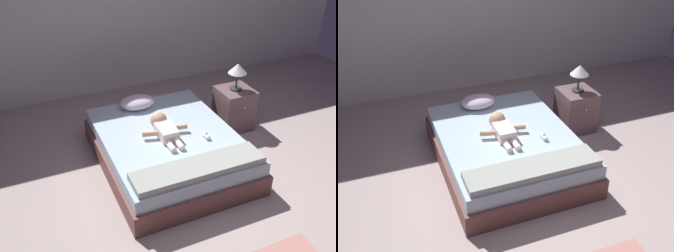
{
  "view_description": "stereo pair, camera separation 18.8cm",
  "coord_description": "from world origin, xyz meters",
  "views": [
    {
      "loc": [
        -1.53,
        -2.45,
        2.65
      ],
      "look_at": [
        -0.1,
        0.82,
        0.49
      ],
      "focal_mm": 40.87,
      "sensor_mm": 36.0,
      "label": 1
    },
    {
      "loc": [
        -1.36,
        -2.52,
        2.65
      ],
      "look_at": [
        -0.1,
        0.82,
        0.49
      ],
      "focal_mm": 40.87,
      "sensor_mm": 36.0,
      "label": 2
    }
  ],
  "objects": [
    {
      "name": "baby_bottle",
      "position": [
        0.24,
        0.58,
        0.42
      ],
      "size": [
        0.05,
        0.11,
        0.07
      ],
      "color": "white",
      "rests_on": "bed"
    },
    {
      "name": "ground_plane",
      "position": [
        0.0,
        0.0,
        0.0
      ],
      "size": [
        8.0,
        8.0,
        0.0
      ],
      "primitive_type": "plane",
      "color": "#AB9995"
    },
    {
      "name": "baby",
      "position": [
        -0.15,
        0.84,
        0.47
      ],
      "size": [
        0.53,
        0.62,
        0.19
      ],
      "color": "white",
      "rests_on": "bed"
    },
    {
      "name": "blanket",
      "position": [
        -0.1,
        0.09,
        0.43
      ],
      "size": [
        1.33,
        0.32,
        0.07
      ],
      "color": "#9EA39B",
      "rests_on": "bed"
    },
    {
      "name": "toothbrush",
      "position": [
        0.04,
        0.87,
        0.4
      ],
      "size": [
        0.04,
        0.14,
        0.02
      ],
      "color": "blue",
      "rests_on": "bed"
    },
    {
      "name": "bed",
      "position": [
        -0.1,
        0.82,
        0.19
      ],
      "size": [
        1.48,
        1.89,
        0.39
      ],
      "color": "brown",
      "rests_on": "ground_plane"
    },
    {
      "name": "lamp",
      "position": [
        1.01,
        1.22,
        0.81
      ],
      "size": [
        0.23,
        0.23,
        0.35
      ],
      "color": "#333338",
      "rests_on": "nightstand"
    },
    {
      "name": "wall_behind_bed",
      "position": [
        0.0,
        3.0,
        1.33
      ],
      "size": [
        8.0,
        0.12,
        2.67
      ],
      "primitive_type": "cube",
      "color": "silver",
      "rests_on": "ground_plane"
    },
    {
      "name": "nightstand",
      "position": [
        1.01,
        1.22,
        0.27
      ],
      "size": [
        0.43,
        0.46,
        0.54
      ],
      "color": "#684D50",
      "rests_on": "ground_plane"
    },
    {
      "name": "pillow",
      "position": [
        -0.21,
        1.53,
        0.47
      ],
      "size": [
        0.43,
        0.31,
        0.15
      ],
      "color": "silver",
      "rests_on": "bed"
    }
  ]
}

